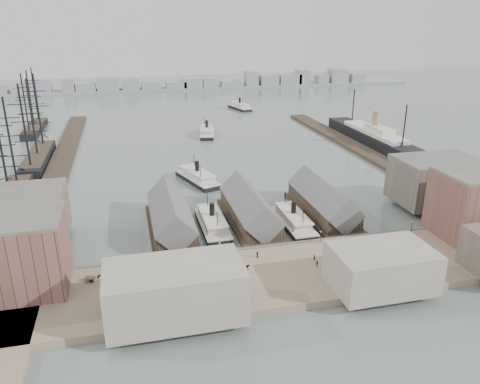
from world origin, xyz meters
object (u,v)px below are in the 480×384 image
object	(u,v)px
ferry_docked_west	(212,223)
tram	(449,232)
horse_cart_center	(243,267)
horse_cart_right	(348,261)
ocean_steamer	(374,137)
horse_cart_left	(98,277)

from	to	relation	value
ferry_docked_west	tram	size ratio (longest dim) A/B	2.39
horse_cart_center	horse_cart_right	world-z (taller)	horse_cart_right
horse_cart_center	horse_cart_right	bearing A→B (deg)	-96.10
ocean_steamer	horse_cart_right	world-z (taller)	ocean_steamer
tram	horse_cart_left	world-z (taller)	tram
horse_cart_center	horse_cart_right	size ratio (longest dim) A/B	0.98
tram	horse_cart_center	distance (m)	64.46
tram	horse_cart_left	distance (m)	101.00
horse_cart_left	horse_cart_center	size ratio (longest dim) A/B	1.01
tram	horse_cart_right	bearing A→B (deg)	-170.03
horse_cart_center	ferry_docked_west	bearing A→B (deg)	4.87
ocean_steamer	horse_cart_right	bearing A→B (deg)	-121.77
tram	horse_cart_center	size ratio (longest dim) A/B	2.30
ocean_steamer	horse_cart_center	bearing A→B (deg)	-131.33
ocean_steamer	tram	distance (m)	119.91
horse_cart_left	horse_cart_right	size ratio (longest dim) A/B	0.99
tram	horse_cart_right	xyz separation A→B (m)	(-36.11, -6.88, -1.16)
ferry_docked_west	ocean_steamer	xyz separation A→B (m)	(105.00, 85.69, 1.69)
ocean_steamer	horse_cart_center	size ratio (longest dim) A/B	18.93
horse_cart_left	horse_cart_right	world-z (taller)	horse_cart_right
ocean_steamer	horse_cart_left	world-z (taller)	ocean_steamer
horse_cart_left	ferry_docked_west	bearing A→B (deg)	-33.10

